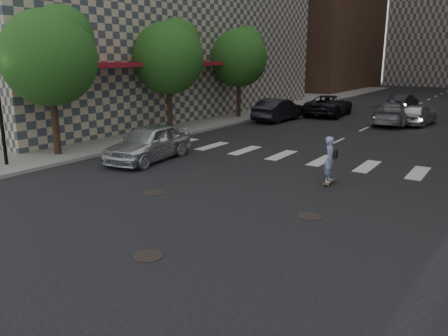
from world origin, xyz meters
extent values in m
plane|color=black|center=(0.00, 0.00, 0.00)|extent=(160.00, 160.00, 0.00)
cube|color=gray|center=(-14.50, 20.00, 0.07)|extent=(13.00, 80.00, 0.15)
cube|color=black|center=(-11.20, 10.00, 2.00)|extent=(0.30, 14.00, 4.00)
cube|color=maroon|center=(-10.40, 10.00, 4.10)|extent=(1.60, 14.00, 0.25)
cylinder|color=black|center=(-9.50, 0.50, 2.15)|extent=(0.14, 0.14, 4.00)
cylinder|color=#382619|center=(-9.50, 3.00, 1.55)|extent=(0.32, 0.32, 2.80)
sphere|color=#204617|center=(-9.50, 3.00, 4.45)|extent=(4.20, 4.20, 4.20)
sphere|color=#204617|center=(-9.30, 3.60, 5.35)|extent=(2.80, 2.80, 2.80)
cylinder|color=#382619|center=(-9.50, 11.00, 1.55)|extent=(0.32, 0.32, 2.80)
sphere|color=#204617|center=(-9.50, 11.00, 4.45)|extent=(4.20, 4.20, 4.20)
sphere|color=#204617|center=(-9.30, 11.60, 5.35)|extent=(2.80, 2.80, 2.80)
cylinder|color=#382619|center=(-9.50, 19.00, 1.55)|extent=(0.32, 0.32, 2.80)
sphere|color=#204617|center=(-9.50, 19.00, 4.45)|extent=(4.20, 4.20, 4.20)
sphere|color=#204617|center=(-9.30, 19.60, 5.35)|extent=(2.80, 2.80, 2.80)
cylinder|color=black|center=(1.20, -2.50, 0.01)|extent=(0.70, 0.70, 0.02)
cylinder|color=black|center=(-2.00, 1.20, 0.01)|extent=(0.70, 0.70, 0.02)
cylinder|color=black|center=(3.30, 2.00, 0.01)|extent=(0.70, 0.70, 0.02)
cube|color=brown|center=(2.57, 5.55, 0.08)|extent=(0.28, 0.89, 0.02)
cylinder|color=green|center=(2.51, 5.23, 0.03)|extent=(0.03, 0.06, 0.06)
cylinder|color=green|center=(2.67, 5.24, 0.03)|extent=(0.03, 0.06, 0.06)
cylinder|color=green|center=(2.46, 5.85, 0.03)|extent=(0.03, 0.06, 0.06)
cylinder|color=green|center=(2.62, 5.87, 0.03)|extent=(0.03, 0.06, 0.06)
imported|color=#97B2DC|center=(2.57, 5.55, 0.92)|extent=(0.44, 0.63, 1.65)
cube|color=black|center=(2.74, 5.61, 1.12)|extent=(0.12, 0.28, 0.31)
imported|color=silver|center=(-5.50, 4.82, 0.80)|extent=(2.39, 4.88, 1.60)
imported|color=black|center=(-6.35, 19.39, 0.81)|extent=(1.93, 5.00, 1.63)
imported|color=#5C5E64|center=(0.95, 22.00, 0.78)|extent=(2.73, 5.55, 1.55)
imported|color=black|center=(-4.35, 24.30, 0.81)|extent=(3.14, 6.02, 1.62)
imported|color=silver|center=(2.48, 22.72, 0.73)|extent=(2.23, 4.47, 1.46)
imported|color=black|center=(-0.33, 32.00, 0.69)|extent=(1.97, 4.34, 1.38)
camera|label=1|loc=(7.75, -9.27, 4.43)|focal=35.00mm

